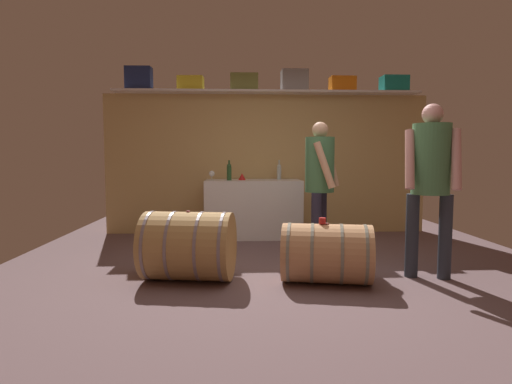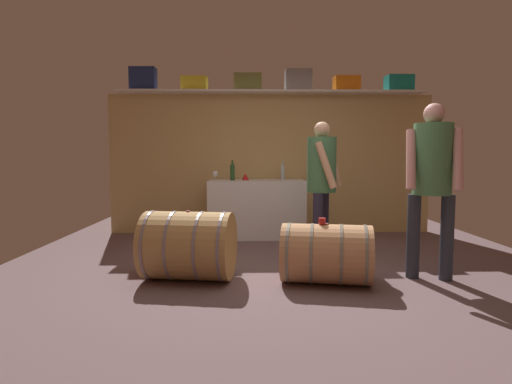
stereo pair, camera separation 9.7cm
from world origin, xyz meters
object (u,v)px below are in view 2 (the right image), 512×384
Objects in this scene: wine_bottle_green at (232,171)px; wine_barrel_far at (189,245)px; toolcase_yellow at (194,84)px; tasting_cup at (322,221)px; toolcase_orange at (346,84)px; toolcase_olive at (248,83)px; toolcase_grey at (298,81)px; work_cabinet at (256,208)px; wine_bottle_clear at (283,171)px; wine_glass at (215,174)px; winemaker_pouring at (432,172)px; toolcase_navy at (143,79)px; toolcase_teal at (399,84)px; red_funnel at (245,177)px; wine_barrel_near at (326,254)px; visitor_tasting at (322,175)px.

wine_bottle_green is 2.25m from wine_barrel_far.
tasting_cup is at bearing -56.37° from toolcase_yellow.
toolcase_orange is 3.22m from tasting_cup.
toolcase_grey is at bearing 0.44° from toolcase_olive.
work_cabinet is (0.93, -0.24, -1.87)m from toolcase_yellow.
wine_bottle_clear is 1.03m from wine_glass.
work_cabinet is at bearing -160.00° from toolcase_grey.
wine_bottle_clear is (-0.24, -0.11, -1.37)m from toolcase_grey.
wine_glass is at bearing -28.00° from winemaker_pouring.
toolcase_orange is at bearing 10.65° from wine_bottle_green.
toolcase_navy is 2.71× the size of wine_glass.
wine_barrel_far is (-2.88, -2.45, -1.97)m from toolcase_teal.
toolcase_navy is 0.22× the size of winemaker_pouring.
work_cabinet is (-2.17, -0.24, -1.88)m from toolcase_teal.
toolcase_navy is at bearing 120.61° from wine_barrel_far.
toolcase_teal is 3.53× the size of red_funnel.
wine_glass is (-0.61, -0.05, 0.52)m from work_cabinet.
wine_bottle_green is (-2.53, -0.32, -1.32)m from toolcase_teal.
toolcase_teal reaches higher than red_funnel.
wine_glass is 0.15× the size of wine_barrel_near.
toolcase_grey is 1.39m from wine_bottle_clear.
toolcase_teal is 2.87m from wine_bottle_green.
wine_barrel_far is (0.22, -2.45, -1.96)m from toolcase_yellow.
red_funnel is at bearing -35.02° from winemaker_pouring.
red_funnel is (0.19, 0.09, -0.08)m from wine_bottle_green.
red_funnel is at bearing -98.87° from toolcase_olive.
work_cabinet is 0.50m from red_funnel.
winemaker_pouring is (2.00, -2.16, 0.06)m from wine_bottle_green.
wine_bottle_clear is 0.58m from red_funnel.
work_cabinet is 2.85m from winemaker_pouring.
toolcase_navy is at bearing 166.44° from wine_bottle_green.
toolcase_grey is at bearing 0.93° from toolcase_navy.
toolcase_yellow is 0.96× the size of toolcase_grey.
wine_bottle_green reaches higher than work_cabinet.
toolcase_orange is (0.74, 0.00, -0.05)m from toolcase_grey.
toolcase_yellow is at bearing 131.47° from wine_barrel_near.
wine_bottle_clear is at bearing -177.29° from toolcase_teal.
toolcase_teal is (1.54, 0.00, -0.04)m from toolcase_grey.
winemaker_pouring reaches higher than visitor_tasting.
tasting_cup is at bearing -68.13° from wine_bottle_green.
visitor_tasting reaches higher than wine_glass.
toolcase_yellow reaches higher than visitor_tasting.
visitor_tasting is (2.44, -1.56, -1.38)m from toolcase_navy.
toolcase_navy is at bearing 179.03° from toolcase_grey.
toolcase_navy is 1.81m from wine_glass.
visitor_tasting is (1.10, -1.24, 0.00)m from wine_bottle_green.
toolcase_orange is 5.81× the size of tasting_cup.
wine_glass reaches higher than red_funnel.
toolcase_navy reaches higher than visitor_tasting.
wine_bottle_green is (-1.73, -0.32, -1.32)m from toolcase_orange.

